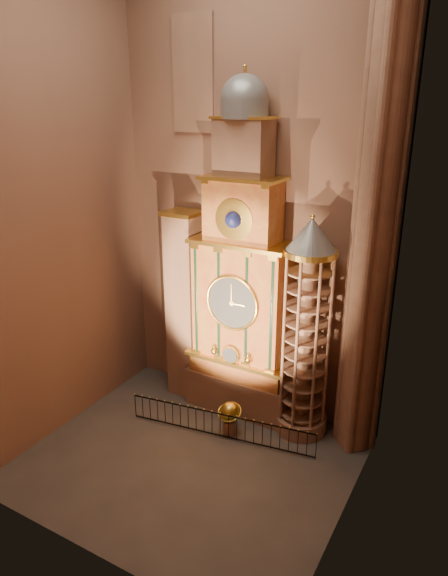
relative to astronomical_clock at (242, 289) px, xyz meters
The scene contains 11 objects.
floor 8.32m from the astronomical_clock, 90.00° to the right, with size 14.00×14.00×0.00m, color #383330.
wall_back 4.45m from the astronomical_clock, 90.00° to the left, with size 22.00×22.00×0.00m, color #8C604B.
wall_left 9.61m from the astronomical_clock, 144.66° to the right, with size 22.00×22.00×0.00m, color #8C604B.
wall_right 9.61m from the astronomical_clock, 35.34° to the right, with size 22.00×22.00×0.00m, color #8C604B.
astronomical_clock is the anchor object (origin of this frame).
portrait_tower 3.73m from the astronomical_clock, behind, with size 1.80×1.60×10.20m.
stair_turret 3.78m from the astronomical_clock, ahead, with size 2.50×2.50×10.80m.
gothic_pier 7.48m from the astronomical_clock, ahead, with size 2.04×2.04×22.00m.
stained_glass_window 10.37m from the astronomical_clock, 163.43° to the left, with size 2.20×0.14×5.20m.
celestial_globe 6.14m from the astronomical_clock, 75.13° to the right, with size 1.20×1.13×1.70m.
iron_railing 6.62m from the astronomical_clock, 82.21° to the right, with size 9.18×1.44×1.28m.
Camera 1 is at (10.79, -15.94, 15.33)m, focal length 32.00 mm.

